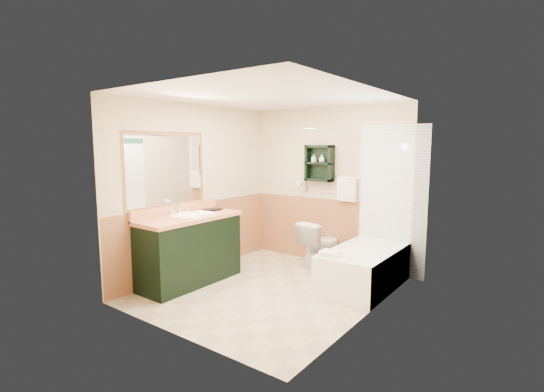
% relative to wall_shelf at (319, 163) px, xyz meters
% --- Properties ---
extents(floor, '(3.00, 3.00, 0.00)m').
position_rel_wall_shelf_xyz_m(floor, '(0.10, -1.41, -1.55)').
color(floor, '#C1B28C').
rests_on(floor, ground).
extents(back_wall, '(2.60, 0.04, 2.40)m').
position_rel_wall_shelf_xyz_m(back_wall, '(0.10, 0.11, -0.35)').
color(back_wall, beige).
rests_on(back_wall, ground).
extents(left_wall, '(0.04, 3.00, 2.40)m').
position_rel_wall_shelf_xyz_m(left_wall, '(-1.22, -1.41, -0.35)').
color(left_wall, beige).
rests_on(left_wall, ground).
extents(right_wall, '(0.04, 3.00, 2.40)m').
position_rel_wall_shelf_xyz_m(right_wall, '(1.42, -1.41, -0.35)').
color(right_wall, beige).
rests_on(right_wall, ground).
extents(ceiling, '(2.60, 3.00, 0.04)m').
position_rel_wall_shelf_xyz_m(ceiling, '(0.10, -1.41, 0.87)').
color(ceiling, white).
rests_on(ceiling, back_wall).
extents(wainscot_left, '(2.98, 2.98, 1.00)m').
position_rel_wall_shelf_xyz_m(wainscot_left, '(-1.19, -1.41, -1.05)').
color(wainscot_left, '#C58050').
rests_on(wainscot_left, left_wall).
extents(wainscot_back, '(2.58, 2.58, 1.00)m').
position_rel_wall_shelf_xyz_m(wainscot_back, '(0.10, 0.08, -1.05)').
color(wainscot_back, '#C58050').
rests_on(wainscot_back, back_wall).
extents(mirror_frame, '(1.30, 1.30, 1.00)m').
position_rel_wall_shelf_xyz_m(mirror_frame, '(-1.17, -1.96, -0.05)').
color(mirror_frame, olive).
rests_on(mirror_frame, left_wall).
extents(mirror_glass, '(1.20, 1.20, 0.90)m').
position_rel_wall_shelf_xyz_m(mirror_glass, '(-1.17, -1.96, -0.05)').
color(mirror_glass, white).
rests_on(mirror_glass, left_wall).
extents(tile_right, '(1.50, 1.50, 2.10)m').
position_rel_wall_shelf_xyz_m(tile_right, '(1.38, -0.66, -0.50)').
color(tile_right, white).
rests_on(tile_right, right_wall).
extents(tile_back, '(0.95, 0.95, 2.10)m').
position_rel_wall_shelf_xyz_m(tile_back, '(1.13, 0.07, -0.50)').
color(tile_back, white).
rests_on(tile_back, back_wall).
extents(tile_accent, '(1.50, 1.50, 0.10)m').
position_rel_wall_shelf_xyz_m(tile_accent, '(1.37, -0.66, 0.35)').
color(tile_accent, '#13452D').
rests_on(tile_accent, right_wall).
extents(wall_shelf, '(0.45, 0.15, 0.55)m').
position_rel_wall_shelf_xyz_m(wall_shelf, '(0.00, 0.00, 0.00)').
color(wall_shelf, black).
rests_on(wall_shelf, back_wall).
extents(hair_dryer, '(0.10, 0.24, 0.18)m').
position_rel_wall_shelf_xyz_m(hair_dryer, '(-0.30, 0.02, -0.35)').
color(hair_dryer, silver).
rests_on(hair_dryer, back_wall).
extents(towel_bar, '(0.40, 0.06, 0.40)m').
position_rel_wall_shelf_xyz_m(towel_bar, '(0.45, 0.04, -0.20)').
color(towel_bar, white).
rests_on(towel_bar, back_wall).
extents(curtain_rod, '(0.03, 1.60, 0.03)m').
position_rel_wall_shelf_xyz_m(curtain_rod, '(0.63, -0.66, 0.45)').
color(curtain_rod, silver).
rests_on(curtain_rod, back_wall).
extents(shower_curtain, '(1.05, 1.05, 1.70)m').
position_rel_wall_shelf_xyz_m(shower_curtain, '(0.63, -0.48, -0.40)').
color(shower_curtain, beige).
rests_on(shower_curtain, curtain_rod).
extents(vanity, '(0.59, 1.43, 0.90)m').
position_rel_wall_shelf_xyz_m(vanity, '(-0.89, -1.83, -1.10)').
color(vanity, black).
rests_on(vanity, ground).
extents(bathtub, '(0.75, 1.50, 0.50)m').
position_rel_wall_shelf_xyz_m(bathtub, '(1.03, -0.54, -1.30)').
color(bathtub, white).
rests_on(bathtub, ground).
extents(toilet, '(0.52, 0.77, 0.69)m').
position_rel_wall_shelf_xyz_m(toilet, '(0.15, -0.20, -1.20)').
color(toilet, white).
rests_on(toilet, ground).
extents(counter_towel, '(0.30, 0.23, 0.04)m').
position_rel_wall_shelf_xyz_m(counter_towel, '(-0.79, -1.70, -0.63)').
color(counter_towel, white).
rests_on(counter_towel, vanity).
extents(vanity_book, '(0.19, 0.05, 0.25)m').
position_rel_wall_shelf_xyz_m(vanity_book, '(-1.06, -1.31, -0.52)').
color(vanity_book, black).
rests_on(vanity_book, vanity).
extents(tub_towel, '(0.22, 0.18, 0.07)m').
position_rel_wall_shelf_xyz_m(tub_towel, '(0.83, -1.17, -1.02)').
color(tub_towel, white).
rests_on(tub_towel, bathtub).
extents(soap_bottle_a, '(0.08, 0.13, 0.05)m').
position_rel_wall_shelf_xyz_m(soap_bottle_a, '(-0.09, -0.01, 0.04)').
color(soap_bottle_a, white).
rests_on(soap_bottle_a, wall_shelf).
extents(soap_bottle_b, '(0.12, 0.14, 0.09)m').
position_rel_wall_shelf_xyz_m(soap_bottle_b, '(0.04, -0.01, 0.06)').
color(soap_bottle_b, white).
rests_on(soap_bottle_b, wall_shelf).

